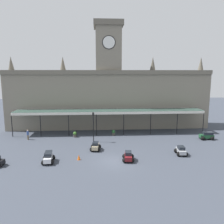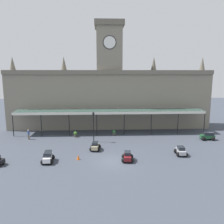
# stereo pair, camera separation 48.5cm
# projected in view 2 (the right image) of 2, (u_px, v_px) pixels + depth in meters

# --- Properties ---
(ground_plane) EXTENTS (140.00, 140.00, 0.00)m
(ground_plane) POSITION_uv_depth(u_px,v_px,m) (114.00, 161.00, 27.93)
(ground_plane) COLOR #3D434F
(station_building) EXTENTS (39.25, 5.77, 20.43)m
(station_building) POSITION_uv_depth(u_px,v_px,m) (109.00, 95.00, 44.88)
(station_building) COLOR gray
(station_building) RESTS_ON ground
(entrance_canopy) EXTENTS (33.90, 3.26, 4.25)m
(entrance_canopy) POSITION_uv_depth(u_px,v_px,m) (110.00, 111.00, 40.29)
(entrance_canopy) COLOR #38564C
(entrance_canopy) RESTS_ON ground
(car_beige_sedan) EXTENTS (1.64, 2.12, 1.19)m
(car_beige_sedan) POSITION_uv_depth(u_px,v_px,m) (95.00, 147.00, 31.95)
(car_beige_sedan) COLOR tan
(car_beige_sedan) RESTS_ON ground
(car_maroon_sedan) EXTENTS (1.66, 2.13, 1.19)m
(car_maroon_sedan) POSITION_uv_depth(u_px,v_px,m) (128.00, 157.00, 28.05)
(car_maroon_sedan) COLOR maroon
(car_maroon_sedan) RESTS_ON ground
(car_silver_sedan) EXTENTS (1.62, 2.11, 1.19)m
(car_silver_sedan) POSITION_uv_depth(u_px,v_px,m) (181.00, 151.00, 30.02)
(car_silver_sedan) COLOR #B2B5BA
(car_silver_sedan) RESTS_ON ground
(car_white_estate) EXTENTS (1.67, 2.32, 1.27)m
(car_white_estate) POSITION_uv_depth(u_px,v_px,m) (48.00, 158.00, 27.66)
(car_white_estate) COLOR silver
(car_white_estate) RESTS_ON ground
(car_green_estate) EXTENTS (2.30, 1.63, 1.27)m
(car_green_estate) POSITION_uv_depth(u_px,v_px,m) (207.00, 136.00, 36.82)
(car_green_estate) COLOR #1E512D
(car_green_estate) RESTS_ON ground
(pedestrian_crossing_forecourt) EXTENTS (0.34, 0.35, 1.67)m
(pedestrian_crossing_forecourt) POSITION_uv_depth(u_px,v_px,m) (29.00, 134.00, 37.04)
(pedestrian_crossing_forecourt) COLOR brown
(pedestrian_crossing_forecourt) RESTS_ON ground
(victorian_lamppost) EXTENTS (0.30, 0.30, 4.89)m
(victorian_lamppost) POSITION_uv_depth(u_px,v_px,m) (93.00, 123.00, 35.37)
(victorian_lamppost) COLOR black
(victorian_lamppost) RESTS_ON ground
(traffic_cone) EXTENTS (0.40, 0.40, 0.68)m
(traffic_cone) POSITION_uv_depth(u_px,v_px,m) (78.00, 157.00, 28.44)
(traffic_cone) COLOR orange
(traffic_cone) RESTS_ON ground
(planter_by_canopy) EXTENTS (0.60, 0.60, 0.96)m
(planter_by_canopy) POSITION_uv_depth(u_px,v_px,m) (114.00, 133.00, 39.53)
(planter_by_canopy) COLOR #47423D
(planter_by_canopy) RESTS_ON ground
(planter_near_kerb) EXTENTS (0.60, 0.60, 0.96)m
(planter_near_kerb) POSITION_uv_depth(u_px,v_px,m) (75.00, 134.00, 38.49)
(planter_near_kerb) COLOR #47423D
(planter_near_kerb) RESTS_ON ground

